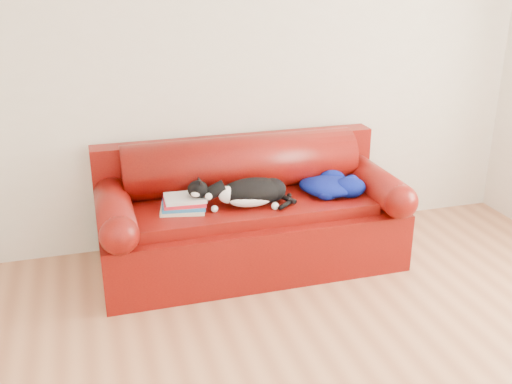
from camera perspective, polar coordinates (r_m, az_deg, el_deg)
room_shell at (r=2.63m, az=13.25°, el=12.08°), size 4.52×4.02×2.61m
sofa_base at (r=4.29m, az=-0.55°, el=-3.90°), size 2.10×0.90×0.50m
sofa_back at (r=4.39m, az=-1.43°, el=0.99°), size 2.10×1.01×0.88m
book_stack at (r=4.01m, az=-6.88°, el=-1.09°), size 0.33×0.28×0.10m
cat at (r=4.04m, az=-0.37°, el=-0.08°), size 0.65×0.28×0.24m
blanket at (r=4.30m, az=7.16°, el=0.66°), size 0.48×0.45×0.14m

